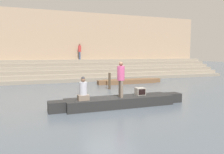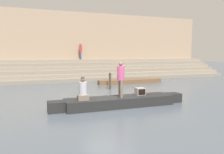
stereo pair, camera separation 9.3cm
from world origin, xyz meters
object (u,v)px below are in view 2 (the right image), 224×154
Objects in this scene: person_standing at (121,77)px; person_on_steps at (81,50)px; person_rowing at (83,91)px; mooring_post at (110,81)px; tv_set at (140,91)px; rowboat_main at (120,101)px; moored_boat_shore at (130,81)px.

person_on_steps is at bearing 76.34° from person_standing.
person_rowing is 6.46m from mooring_post.
person_standing is 3.71× the size of tv_set.
person_rowing is 0.63× the size of person_on_steps.
person_standing is 2.01m from person_rowing.
person_standing reaches higher than rowboat_main.
tv_set is 8.43m from moored_boat_shore.
person_standing is at bearing -104.07° from mooring_post.
person_standing is 14.63m from person_on_steps.
person_rowing is 3.17m from tv_set.
rowboat_main is 6.33× the size of person_rowing.
tv_set is at bearing 9.34° from rowboat_main.
rowboat_main is 14.76× the size of tv_set.
rowboat_main is at bearing 0.94° from person_on_steps.
person_standing is 0.29× the size of moored_boat_shore.
mooring_post reaches higher than tv_set.
tv_set is at bearing -8.29° from person_rowing.
person_rowing is at bearing -123.93° from moored_boat_shore.
person_standing is 1.51m from tv_set.
tv_set is 14.46m from person_on_steps.
rowboat_main is at bearing -104.21° from mooring_post.
person_on_steps is (1.02, 14.40, 2.84)m from rowboat_main.
mooring_post is 9.33m from person_on_steps.
tv_set is at bearing -107.81° from moored_boat_shore.
tv_set is (1.23, 0.26, -0.84)m from person_standing.
rowboat_main reaches higher than moored_boat_shore.
person_on_steps reaches higher than mooring_post.
person_rowing is at bearing -169.44° from tv_set.
person_rowing is at bearing 170.68° from person_standing.
person_on_steps is (-0.19, 14.25, 2.42)m from tv_set.
moored_boat_shore is at bearing 41.50° from mooring_post.
tv_set is at bearing -91.75° from mooring_post.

